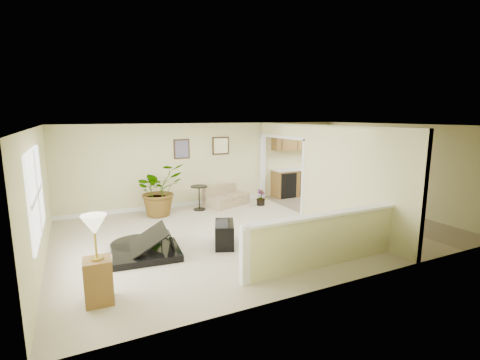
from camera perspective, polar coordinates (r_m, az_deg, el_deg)
name	(u,v)px	position (r m, az deg, el deg)	size (l,w,h in m)	color
floor	(257,230)	(8.48, 2.87, -8.20)	(9.00, 9.00, 0.00)	#C2B797
back_wall	(212,164)	(10.86, -4.69, 2.68)	(9.00, 0.04, 2.50)	beige
front_wall	(349,210)	(5.79, 17.44, -4.66)	(9.00, 0.04, 2.50)	beige
left_wall	(38,199)	(7.22, -30.22, -2.68)	(0.04, 6.00, 2.50)	beige
right_wall	(394,167)	(11.04, 23.89, 1.95)	(0.04, 6.00, 2.50)	beige
ceiling	(258,125)	(8.04, 3.03, 8.93)	(9.00, 6.00, 0.04)	beige
kitchen_vinyl	(356,214)	(10.31, 18.49, -5.33)	(2.70, 6.00, 0.01)	#998A67
interior_partition	(313,173)	(9.36, 11.90, 1.05)	(0.18, 5.99, 2.50)	beige
pony_half_wall	(322,239)	(6.55, 13.34, -9.40)	(3.42, 0.22, 1.00)	beige
left_window	(35,193)	(6.69, -30.55, -1.89)	(0.05, 2.15, 1.45)	white
wall_art_left	(182,149)	(10.48, -9.54, 5.04)	(0.48, 0.04, 0.58)	#3D2716
wall_mirror	(221,146)	(10.89, -3.20, 5.63)	(0.55, 0.04, 0.55)	#3D2716
kitchen_cabinets	(301,170)	(12.20, 9.91, 1.61)	(2.36, 0.65, 2.33)	brown
piano	(143,230)	(7.17, -15.70, -7.90)	(1.57, 1.63, 1.20)	black
piano_bench	(224,234)	(7.43, -2.57, -8.88)	(0.39, 0.76, 0.51)	black
loveseat	(226,196)	(10.74, -2.34, -2.58)	(1.63, 1.25, 0.77)	tan
accent_table	(199,195)	(10.20, -6.72, -2.39)	(0.49, 0.49, 0.72)	black
palm_plant	(159,190)	(9.80, -13.15, -1.62)	(1.60, 1.49, 1.44)	black
small_plant	(261,199)	(10.73, 3.43, -3.07)	(0.32, 0.32, 0.49)	black
lamp_stand	(97,266)	(5.59, -22.36, -12.94)	(0.41, 0.41, 1.34)	brown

